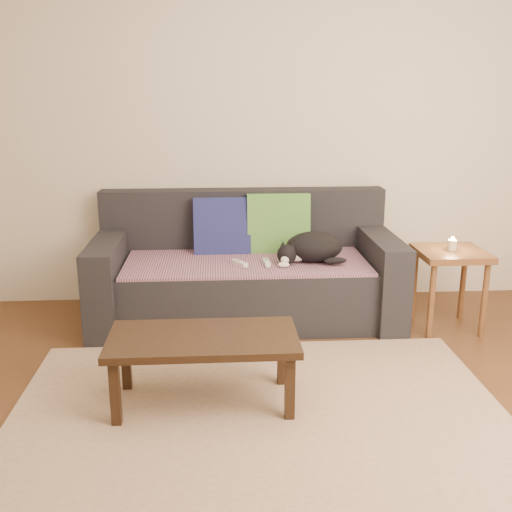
# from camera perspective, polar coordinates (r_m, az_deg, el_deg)

# --- Properties ---
(ground) EXTENTS (4.50, 4.50, 0.00)m
(ground) POSITION_cam_1_polar(r_m,az_deg,el_deg) (2.95, 0.60, -16.74)
(ground) COLOR brown
(ground) RESTS_ON ground
(back_wall) EXTENTS (4.50, 0.04, 2.60)m
(back_wall) POSITION_cam_1_polar(r_m,az_deg,el_deg) (4.50, -1.34, 11.99)
(back_wall) COLOR beige
(back_wall) RESTS_ON ground
(sofa) EXTENTS (2.10, 0.94, 0.87)m
(sofa) POSITION_cam_1_polar(r_m,az_deg,el_deg) (4.26, -1.00, -1.80)
(sofa) COLOR #232328
(sofa) RESTS_ON ground
(throw_blanket) EXTENTS (1.66, 0.74, 0.02)m
(throw_blanket) POSITION_cam_1_polar(r_m,az_deg,el_deg) (4.14, -0.95, -0.58)
(throw_blanket) COLOR #472B50
(throw_blanket) RESTS_ON sofa
(cushion_navy) EXTENTS (0.41, 0.18, 0.42)m
(cushion_navy) POSITION_cam_1_polar(r_m,az_deg,el_deg) (4.33, -3.26, 2.87)
(cushion_navy) COLOR navy
(cushion_navy) RESTS_ON throw_blanket
(cushion_green) EXTENTS (0.45, 0.16, 0.46)m
(cushion_green) POSITION_cam_1_polar(r_m,az_deg,el_deg) (4.36, 2.13, 2.95)
(cushion_green) COLOR #0C5247
(cushion_green) RESTS_ON throw_blanket
(cat) EXTENTS (0.50, 0.38, 0.20)m
(cat) POSITION_cam_1_polar(r_m,az_deg,el_deg) (4.11, 5.34, 0.80)
(cat) COLOR black
(cat) RESTS_ON throw_blanket
(wii_remote_a) EXTENTS (0.11, 0.15, 0.03)m
(wii_remote_a) POSITION_cam_1_polar(r_m,az_deg,el_deg) (4.02, -1.56, -0.70)
(wii_remote_a) COLOR white
(wii_remote_a) RESTS_ON throw_blanket
(wii_remote_b) EXTENTS (0.05, 0.15, 0.03)m
(wii_remote_b) POSITION_cam_1_polar(r_m,az_deg,el_deg) (4.04, 1.00, -0.62)
(wii_remote_b) COLOR white
(wii_remote_b) RESTS_ON throw_blanket
(side_table) EXTENTS (0.44, 0.44, 0.55)m
(side_table) POSITION_cam_1_polar(r_m,az_deg,el_deg) (4.21, 18.02, -0.74)
(side_table) COLOR brown
(side_table) RESTS_ON ground
(candle) EXTENTS (0.06, 0.06, 0.09)m
(candle) POSITION_cam_1_polar(r_m,az_deg,el_deg) (4.17, 18.17, 1.03)
(candle) COLOR beige
(candle) RESTS_ON side_table
(rug) EXTENTS (2.50, 1.80, 0.01)m
(rug) POSITION_cam_1_polar(r_m,az_deg,el_deg) (3.08, 0.38, -15.16)
(rug) COLOR tan
(rug) RESTS_ON ground
(coffee_table) EXTENTS (0.96, 0.48, 0.38)m
(coffee_table) POSITION_cam_1_polar(r_m,az_deg,el_deg) (3.07, -5.05, -8.40)
(coffee_table) COLOR #322013
(coffee_table) RESTS_ON rug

